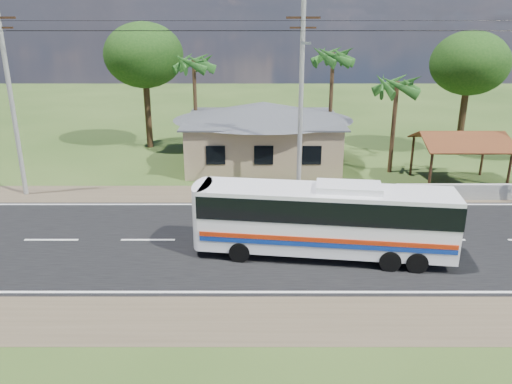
% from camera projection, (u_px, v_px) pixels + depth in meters
% --- Properties ---
extents(ground, '(120.00, 120.00, 0.00)m').
position_uv_depth(ground, '(245.00, 240.00, 23.16)').
color(ground, '#284016').
rests_on(ground, ground).
extents(road, '(120.00, 16.00, 0.03)m').
position_uv_depth(road, '(245.00, 240.00, 23.16)').
color(road, black).
rests_on(road, ground).
extents(house, '(12.40, 10.00, 5.00)m').
position_uv_depth(house, '(263.00, 127.00, 34.58)').
color(house, tan).
rests_on(house, ground).
extents(waiting_shed, '(5.20, 4.48, 3.35)m').
position_uv_depth(waiting_shed, '(461.00, 141.00, 30.30)').
color(waiting_shed, '#3B2615').
rests_on(waiting_shed, ground).
extents(concrete_barrier, '(7.00, 0.30, 0.90)m').
position_uv_depth(concrete_barrier, '(458.00, 192.00, 28.30)').
color(concrete_barrier, '#9E9E99').
rests_on(concrete_barrier, ground).
extents(utility_poles, '(32.80, 2.22, 11.00)m').
position_uv_depth(utility_poles, '(295.00, 95.00, 27.40)').
color(utility_poles, '#9E9E99').
rests_on(utility_poles, ground).
extents(palm_near, '(2.80, 2.80, 6.70)m').
position_uv_depth(palm_near, '(397.00, 86.00, 31.68)').
color(palm_near, '#47301E').
rests_on(palm_near, ground).
extents(palm_mid, '(2.80, 2.80, 8.20)m').
position_uv_depth(palm_mid, '(333.00, 57.00, 35.46)').
color(palm_mid, '#47301E').
rests_on(palm_mid, ground).
extents(palm_far, '(2.80, 2.80, 7.70)m').
position_uv_depth(palm_far, '(194.00, 64.00, 36.10)').
color(palm_far, '#47301E').
rests_on(palm_far, ground).
extents(tree_behind_house, '(6.00, 6.00, 9.61)m').
position_uv_depth(tree_behind_house, '(144.00, 56.00, 37.84)').
color(tree_behind_house, '#47301E').
rests_on(tree_behind_house, ground).
extents(tree_behind_shed, '(5.60, 5.60, 9.02)m').
position_uv_depth(tree_behind_shed, '(470.00, 64.00, 36.09)').
color(tree_behind_shed, '#47301E').
rests_on(tree_behind_shed, ground).
extents(coach_bus, '(10.87, 3.65, 3.31)m').
position_uv_depth(coach_bus, '(326.00, 215.00, 21.03)').
color(coach_bus, white).
rests_on(coach_bus, ground).
extents(motorcycle, '(1.81, 0.81, 0.92)m').
position_uv_depth(motorcycle, '(275.00, 190.00, 28.65)').
color(motorcycle, black).
rests_on(motorcycle, ground).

